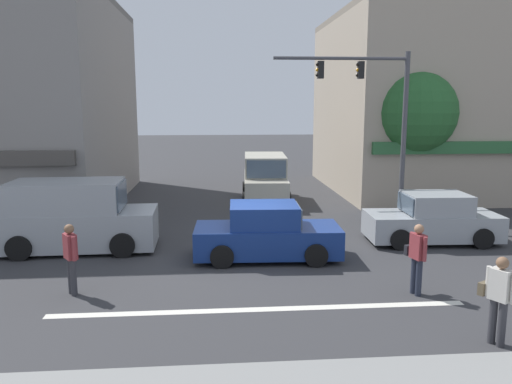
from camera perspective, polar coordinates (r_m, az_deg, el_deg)
ground_plane at (r=14.26m, az=-0.81°, el=-7.76°), size 120.00×120.00×0.00m
lane_marking_stripe at (r=10.99m, az=0.47°, el=-13.27°), size 9.00×0.24×0.01m
building_right_corner at (r=28.21m, az=22.98°, el=9.27°), size 13.91×10.66×8.79m
street_tree at (r=22.04m, az=17.71°, el=8.58°), size 3.47×3.47×5.75m
traffic_light_mast at (r=18.71m, az=13.85°, el=9.16°), size 4.89×0.27×6.20m
van_crossing_center at (r=22.47m, az=1.04°, el=1.41°), size 2.25×4.70×2.11m
sedan_parked_curbside at (r=14.23m, az=1.23°, el=-4.81°), size 4.17×2.01×1.58m
van_crossing_leftbound at (r=15.91m, az=-20.04°, el=-2.75°), size 4.64×2.12×2.11m
sedan_crossing_rightbound at (r=16.85m, az=19.51°, el=-3.06°), size 4.16×2.00×1.58m
pedestrian_foreground_with_bag at (r=10.17m, az=25.97°, el=-10.52°), size 0.45×0.68×1.67m
pedestrian_mid_crossing at (r=12.24m, az=-20.41°, el=-6.75°), size 0.38×0.49×1.67m
pedestrian_far_side at (r=12.08m, az=17.92°, el=-6.81°), size 0.35×0.69×1.67m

